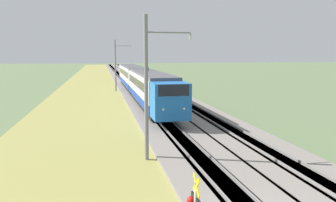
{
  "coord_description": "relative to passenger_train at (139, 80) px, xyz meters",
  "views": [
    {
      "loc": [
        -8.4,
        5.1,
        5.83
      ],
      "look_at": [
        16.08,
        0.0,
        2.22
      ],
      "focal_mm": 35.0,
      "sensor_mm": 36.0,
      "label": 1
    }
  ],
  "objects": [
    {
      "name": "ballast_adjacent",
      "position": [
        15.2,
        -4.23,
        -2.22
      ],
      "size": [
        240.0,
        4.4,
        0.3
      ],
      "color": "gray",
      "rests_on": "ground"
    },
    {
      "name": "ballast_main",
      "position": [
        15.2,
        0.0,
        -2.22
      ],
      "size": [
        240.0,
        4.4,
        0.3
      ],
      "color": "gray",
      "rests_on": "ground"
    },
    {
      "name": "passenger_train",
      "position": [
        0.0,
        0.0,
        0.0
      ],
      "size": [
        40.87,
        2.82,
        5.05
      ],
      "rotation": [
        0.0,
        0.0,
        3.14
      ],
      "color": "blue",
      "rests_on": "ground"
    },
    {
      "name": "catenary_mast_mid",
      "position": [
        7.72,
        2.66,
        1.74
      ],
      "size": [
        0.22,
        2.56,
        7.94
      ],
      "color": "slate",
      "rests_on": "ground"
    },
    {
      "name": "grass_verge",
      "position": [
        15.2,
        6.17,
        -2.31
      ],
      "size": [
        240.0,
        11.58,
        0.12
      ],
      "color": "#99934C",
      "rests_on": "ground"
    },
    {
      "name": "catenary_mast_near",
      "position": [
        -26.14,
        2.66,
        1.69
      ],
      "size": [
        0.22,
        2.56,
        7.84
      ],
      "color": "slate",
      "rests_on": "ground"
    },
    {
      "name": "track_adjacent",
      "position": [
        15.2,
        -4.23,
        -2.21
      ],
      "size": [
        240.0,
        1.57,
        0.45
      ],
      "color": "#4C4238",
      "rests_on": "ground"
    },
    {
      "name": "track_main",
      "position": [
        15.2,
        0.0,
        -2.21
      ],
      "size": [
        240.0,
        1.57,
        0.45
      ],
      "color": "#4C4238",
      "rests_on": "ground"
    }
  ]
}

